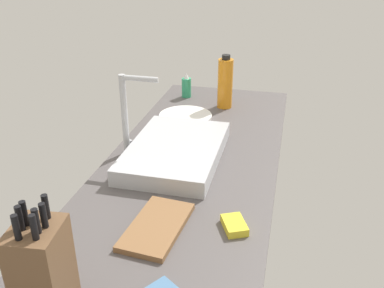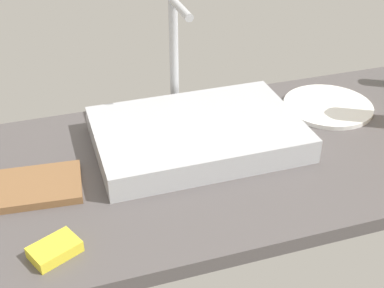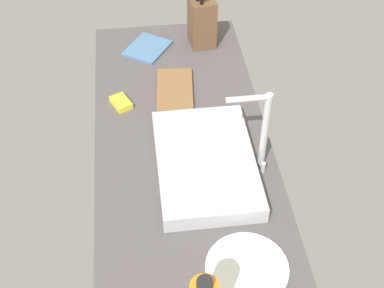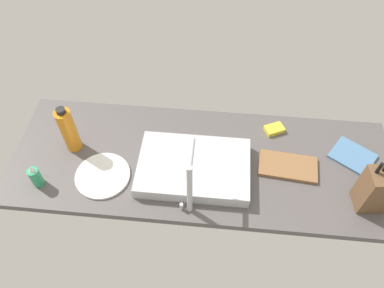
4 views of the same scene
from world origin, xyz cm
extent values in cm
cube|color=#514C4C|center=(0.00, 0.00, 1.75)|extent=(178.12, 63.85, 3.50)
cube|color=#B7BABF|center=(3.08, 6.37, 6.59)|extent=(50.07, 33.14, 6.18)
cylinder|color=#B7BABF|center=(2.95, 25.93, 19.34)|extent=(2.40, 2.40, 31.67)
cylinder|color=#B7BABF|center=(2.95, 19.06, 34.17)|extent=(2.00, 13.74, 2.00)
cylinder|color=#B7BABF|center=(6.45, 25.93, 5.50)|extent=(1.60, 1.60, 4.00)
cube|color=brown|center=(-72.66, 15.34, 14.42)|extent=(13.34, 11.77, 21.84)
cube|color=brown|center=(-39.87, 0.07, 4.40)|extent=(27.53, 16.57, 1.80)
cylinder|color=black|center=(61.42, -2.43, 28.51)|extent=(4.00, 4.00, 2.20)
cylinder|color=white|center=(43.88, 13.04, 4.10)|extent=(24.75, 24.75, 1.20)
cube|color=teal|center=(-70.61, -9.11, 4.10)|extent=(24.15, 23.29, 1.20)
cube|color=yellow|center=(-34.43, -21.69, 4.70)|extent=(10.70, 9.28, 2.40)
camera|label=1|loc=(-133.94, -33.22, 79.59)|focal=39.67mm
camera|label=2|loc=(-31.63, -97.19, 74.31)|focal=48.64mm
camera|label=3|loc=(125.20, -13.25, 140.84)|focal=49.70mm
camera|label=4|loc=(-5.34, 100.81, 145.78)|focal=34.85mm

